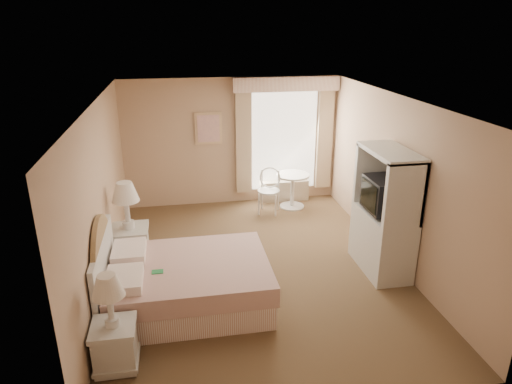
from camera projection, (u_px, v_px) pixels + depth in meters
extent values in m
cube|color=brown|center=(257.00, 268.00, 6.86)|extent=(4.20, 5.50, 0.01)
cube|color=silver|center=(257.00, 101.00, 5.99)|extent=(4.20, 5.50, 0.01)
cube|color=tan|center=(232.00, 142.00, 8.96)|extent=(4.20, 0.01, 2.50)
cube|color=tan|center=(314.00, 300.00, 3.89)|extent=(4.20, 0.01, 2.50)
cube|color=tan|center=(102.00, 199.00, 6.08)|extent=(0.01, 5.50, 2.50)
cube|color=tan|center=(395.00, 181.00, 6.77)|extent=(0.01, 5.50, 2.50)
cube|color=white|center=(284.00, 140.00, 9.11)|extent=(1.30, 0.02, 2.00)
cube|color=tan|center=(243.00, 143.00, 8.92)|extent=(0.30, 0.08, 2.05)
cube|color=tan|center=(325.00, 139.00, 9.20)|extent=(0.30, 0.08, 2.05)
cube|color=tan|center=(286.00, 84.00, 8.63)|extent=(2.05, 0.20, 0.28)
cube|color=beige|center=(284.00, 190.00, 9.39)|extent=(1.00, 0.22, 0.42)
cube|color=tan|center=(208.00, 128.00, 8.75)|extent=(0.52, 0.03, 0.62)
cube|color=beige|center=(208.00, 129.00, 8.73)|extent=(0.42, 0.02, 0.52)
cube|color=tan|center=(192.00, 292.00, 5.94)|extent=(1.95, 1.48, 0.33)
cube|color=beige|center=(190.00, 273.00, 5.83)|extent=(2.00, 1.54, 0.26)
cube|color=white|center=(124.00, 280.00, 5.31)|extent=(0.42, 0.58, 0.13)
cube|color=white|center=(129.00, 252.00, 5.96)|extent=(0.42, 0.58, 0.13)
cube|color=#248646|center=(157.00, 272.00, 5.59)|extent=(0.14, 0.10, 0.01)
cube|color=silver|center=(105.00, 277.00, 5.64)|extent=(0.06, 1.58, 1.02)
cylinder|color=tan|center=(104.00, 270.00, 5.61)|extent=(0.05, 1.40, 1.40)
cube|color=silver|center=(116.00, 348.00, 4.81)|extent=(0.42, 0.42, 0.46)
cube|color=silver|center=(113.00, 328.00, 4.72)|extent=(0.46, 0.46, 0.05)
cube|color=silver|center=(117.00, 360.00, 4.87)|extent=(0.46, 0.46, 0.05)
cylinder|color=silver|center=(112.00, 322.00, 4.70)|extent=(0.15, 0.15, 0.09)
cylinder|color=silver|center=(110.00, 307.00, 4.63)|extent=(0.06, 0.06, 0.37)
cone|color=white|center=(107.00, 286.00, 4.54)|extent=(0.33, 0.33, 0.24)
cube|color=silver|center=(131.00, 249.00, 6.81)|extent=(0.50, 0.50, 0.55)
cube|color=silver|center=(129.00, 230.00, 6.70)|extent=(0.55, 0.55, 0.07)
cube|color=silver|center=(132.00, 260.00, 6.87)|extent=(0.55, 0.55, 0.05)
cylinder|color=silver|center=(128.00, 225.00, 6.67)|extent=(0.17, 0.17, 0.11)
cylinder|color=silver|center=(127.00, 211.00, 6.59)|extent=(0.08, 0.08, 0.44)
cone|color=white|center=(125.00, 192.00, 6.49)|extent=(0.39, 0.39, 0.28)
cylinder|color=silver|center=(292.00, 206.00, 9.11)|extent=(0.48, 0.48, 0.03)
cylinder|color=silver|center=(292.00, 191.00, 8.99)|extent=(0.07, 0.07, 0.65)
cylinder|color=silver|center=(293.00, 175.00, 8.88)|extent=(0.65, 0.65, 0.04)
cylinder|color=silver|center=(259.00, 204.00, 8.66)|extent=(0.03, 0.03, 0.43)
cylinder|color=silver|center=(276.00, 206.00, 8.60)|extent=(0.03, 0.03, 0.43)
cylinder|color=silver|center=(262.00, 198.00, 8.96)|extent=(0.03, 0.03, 0.43)
cylinder|color=silver|center=(278.00, 199.00, 8.90)|extent=(0.03, 0.03, 0.43)
cylinder|color=silver|center=(269.00, 191.00, 8.70)|extent=(0.54, 0.54, 0.04)
torus|color=silver|center=(270.00, 177.00, 8.74)|extent=(0.42, 0.24, 0.41)
cylinder|color=silver|center=(262.00, 179.00, 8.82)|extent=(0.03, 0.03, 0.38)
cylinder|color=silver|center=(279.00, 180.00, 8.76)|extent=(0.03, 0.03, 0.38)
cube|color=silver|center=(381.00, 241.00, 6.70)|extent=(0.55, 1.10, 0.90)
cube|color=silver|center=(405.00, 196.00, 5.91)|extent=(0.55, 0.08, 0.90)
cube|color=silver|center=(373.00, 172.00, 6.85)|extent=(0.55, 0.08, 0.90)
cube|color=silver|center=(391.00, 152.00, 6.22)|extent=(0.55, 1.10, 0.06)
cube|color=silver|center=(405.00, 182.00, 6.42)|extent=(0.04, 1.10, 0.90)
cube|color=black|center=(385.00, 195.00, 6.44)|extent=(0.48, 0.60, 0.48)
cube|color=black|center=(369.00, 196.00, 6.40)|extent=(0.02, 0.50, 0.40)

